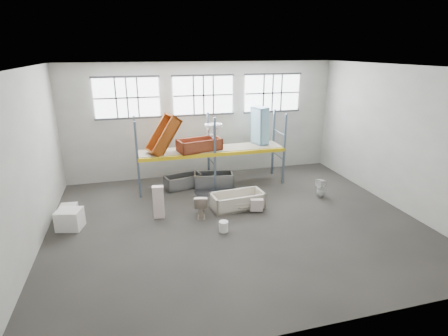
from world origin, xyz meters
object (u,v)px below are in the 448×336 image
object	(u,v)px
cistern_tall	(159,202)
rust_tub_flat	(199,145)
bathtub_beige	(237,200)
steel_tub_right	(214,180)
bucket	(224,226)
carton_near	(70,219)
blue_tub_upright	(260,126)
steel_tub_left	(183,181)
toilet_beige	(201,205)
toilet_white	(321,188)

from	to	relation	value
cistern_tall	rust_tub_flat	distance (m)	3.32
cistern_tall	rust_tub_flat	size ratio (longest dim) A/B	0.65
bathtub_beige	steel_tub_right	bearing A→B (deg)	93.60
cistern_tall	bucket	distance (m)	2.46
bathtub_beige	carton_near	distance (m)	5.67
steel_tub_right	blue_tub_upright	distance (m)	3.04
carton_near	cistern_tall	bearing A→B (deg)	1.18
steel_tub_left	blue_tub_upright	world-z (taller)	blue_tub_upright
steel_tub_right	bucket	size ratio (longest dim) A/B	4.64
steel_tub_right	blue_tub_upright	world-z (taller)	blue_tub_upright
steel_tub_right	rust_tub_flat	size ratio (longest dim) A/B	0.92
steel_tub_left	cistern_tall	bearing A→B (deg)	-115.70
cistern_tall	bucket	world-z (taller)	cistern_tall
cistern_tall	steel_tub_left	xyz separation A→B (m)	(1.21, 2.52, -0.30)
steel_tub_right	carton_near	distance (m)	5.81
toilet_beige	cistern_tall	size ratio (longest dim) A/B	0.72
rust_tub_flat	blue_tub_upright	world-z (taller)	blue_tub_upright
cistern_tall	blue_tub_upright	size ratio (longest dim) A/B	0.72
rust_tub_flat	toilet_white	bearing A→B (deg)	-27.94
bathtub_beige	toilet_beige	world-z (taller)	toilet_beige
steel_tub_right	steel_tub_left	bearing A→B (deg)	170.10
toilet_beige	toilet_white	world-z (taller)	toilet_beige
cistern_tall	carton_near	bearing A→B (deg)	-171.72
rust_tub_flat	carton_near	distance (m)	5.57
bathtub_beige	steel_tub_left	world-z (taller)	bathtub_beige
bathtub_beige	cistern_tall	bearing A→B (deg)	175.62
cistern_tall	steel_tub_left	distance (m)	2.81
bathtub_beige	blue_tub_upright	world-z (taller)	blue_tub_upright
steel_tub_right	carton_near	world-z (taller)	carton_near
bathtub_beige	toilet_beige	bearing A→B (deg)	-172.41
bucket	carton_near	distance (m)	4.95
toilet_beige	rust_tub_flat	bearing A→B (deg)	-89.58
toilet_beige	blue_tub_upright	bearing A→B (deg)	-125.63
steel_tub_left	blue_tub_upright	size ratio (longest dim) A/B	0.94
steel_tub_right	rust_tub_flat	world-z (taller)	rust_tub_flat
cistern_tall	steel_tub_left	size ratio (longest dim) A/B	0.77
rust_tub_flat	carton_near	bearing A→B (deg)	-152.61
cistern_tall	toilet_white	size ratio (longest dim) A/B	1.51
blue_tub_upright	toilet_beige	bearing A→B (deg)	-136.99
steel_tub_right	toilet_white	bearing A→B (deg)	-30.08
toilet_white	carton_near	xyz separation A→B (m)	(-9.08, -0.17, -0.06)
steel_tub_left	carton_near	xyz separation A→B (m)	(-4.05, -2.58, 0.05)
blue_tub_upright	bathtub_beige	bearing A→B (deg)	-123.87
steel_tub_left	bathtub_beige	bearing A→B (deg)	-56.78
cistern_tall	steel_tub_right	size ratio (longest dim) A/B	0.71
bathtub_beige	blue_tub_upright	bearing A→B (deg)	50.66
toilet_beige	steel_tub_right	bearing A→B (deg)	-101.11
steel_tub_right	blue_tub_upright	xyz separation A→B (m)	(2.15, 0.42, 2.10)
cistern_tall	carton_near	distance (m)	2.85
rust_tub_flat	carton_near	size ratio (longest dim) A/B	2.33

